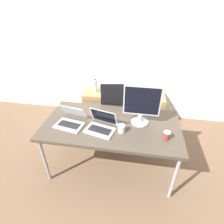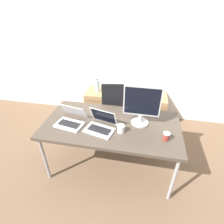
{
  "view_description": "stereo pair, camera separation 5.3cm",
  "coord_description": "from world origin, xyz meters",
  "px_view_note": "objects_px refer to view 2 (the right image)",
  "views": [
    {
      "loc": [
        0.3,
        -1.75,
        2.11
      ],
      "look_at": [
        0.0,
        0.04,
        0.92
      ],
      "focal_mm": 28.0,
      "sensor_mm": 36.0,
      "label": 1
    },
    {
      "loc": [
        0.35,
        -1.74,
        2.11
      ],
      "look_at": [
        0.0,
        0.04,
        0.92
      ],
      "focal_mm": 28.0,
      "sensor_mm": 36.0,
      "label": 2
    }
  ],
  "objects_px": {
    "cabinet_right": "(153,110)",
    "laptop_left": "(71,120)",
    "cabinet_left": "(98,104)",
    "coffee_cup_white": "(121,129)",
    "office_chair": "(116,116)",
    "mouse": "(117,124)",
    "water_bottle": "(97,85)",
    "monitor": "(142,105)",
    "laptop_right": "(101,125)",
    "coffee_cup_brown": "(166,136)"
  },
  "relations": [
    {
      "from": "cabinet_right",
      "to": "water_bottle",
      "type": "bearing_deg",
      "value": 179.89
    },
    {
      "from": "cabinet_right",
      "to": "laptop_right",
      "type": "relative_size",
      "value": 1.52
    },
    {
      "from": "laptop_right",
      "to": "monitor",
      "type": "bearing_deg",
      "value": 23.73
    },
    {
      "from": "monitor",
      "to": "water_bottle",
      "type": "bearing_deg",
      "value": 127.73
    },
    {
      "from": "cabinet_left",
      "to": "coffee_cup_brown",
      "type": "height_order",
      "value": "coffee_cup_brown"
    },
    {
      "from": "cabinet_left",
      "to": "monitor",
      "type": "relative_size",
      "value": 1.14
    },
    {
      "from": "cabinet_right",
      "to": "monitor",
      "type": "height_order",
      "value": "monitor"
    },
    {
      "from": "water_bottle",
      "to": "monitor",
      "type": "xyz_separation_m",
      "value": [
        0.87,
        -1.13,
        0.32
      ]
    },
    {
      "from": "cabinet_left",
      "to": "mouse",
      "type": "bearing_deg",
      "value": -64.23
    },
    {
      "from": "monitor",
      "to": "coffee_cup_brown",
      "type": "relative_size",
      "value": 5.54
    },
    {
      "from": "water_bottle",
      "to": "laptop_right",
      "type": "bearing_deg",
      "value": -72.81
    },
    {
      "from": "water_bottle",
      "to": "mouse",
      "type": "xyz_separation_m",
      "value": [
        0.59,
        -1.23,
        0.07
      ]
    },
    {
      "from": "cabinet_left",
      "to": "coffee_cup_white",
      "type": "bearing_deg",
      "value": -63.81
    },
    {
      "from": "laptop_left",
      "to": "laptop_right",
      "type": "relative_size",
      "value": 0.99
    },
    {
      "from": "water_bottle",
      "to": "coffee_cup_brown",
      "type": "xyz_separation_m",
      "value": [
        1.18,
        -1.38,
        0.11
      ]
    },
    {
      "from": "cabinet_left",
      "to": "office_chair",
      "type": "bearing_deg",
      "value": -46.49
    },
    {
      "from": "laptop_right",
      "to": "coffee_cup_brown",
      "type": "distance_m",
      "value": 0.77
    },
    {
      "from": "cabinet_right",
      "to": "coffee_cup_brown",
      "type": "bearing_deg",
      "value": -86.96
    },
    {
      "from": "office_chair",
      "to": "water_bottle",
      "type": "height_order",
      "value": "office_chair"
    },
    {
      "from": "coffee_cup_brown",
      "to": "laptop_left",
      "type": "bearing_deg",
      "value": 175.4
    },
    {
      "from": "mouse",
      "to": "monitor",
      "type": "bearing_deg",
      "value": 19.46
    },
    {
      "from": "cabinet_left",
      "to": "cabinet_right",
      "type": "height_order",
      "value": "same"
    },
    {
      "from": "laptop_left",
      "to": "mouse",
      "type": "distance_m",
      "value": 0.59
    },
    {
      "from": "laptop_left",
      "to": "water_bottle",
      "type": "bearing_deg",
      "value": 90.41
    },
    {
      "from": "office_chair",
      "to": "water_bottle",
      "type": "xyz_separation_m",
      "value": [
        -0.46,
        0.49,
        0.31
      ]
    },
    {
      "from": "office_chair",
      "to": "mouse",
      "type": "xyz_separation_m",
      "value": [
        0.13,
        -0.74,
        0.38
      ]
    },
    {
      "from": "monitor",
      "to": "coffee_cup_white",
      "type": "xyz_separation_m",
      "value": [
        -0.21,
        -0.22,
        -0.22
      ]
    },
    {
      "from": "water_bottle",
      "to": "coffee_cup_brown",
      "type": "height_order",
      "value": "coffee_cup_brown"
    },
    {
      "from": "cabinet_left",
      "to": "water_bottle",
      "type": "relative_size",
      "value": 2.27
    },
    {
      "from": "laptop_left",
      "to": "monitor",
      "type": "bearing_deg",
      "value": 10.55
    },
    {
      "from": "cabinet_right",
      "to": "water_bottle",
      "type": "height_order",
      "value": "water_bottle"
    },
    {
      "from": "cabinet_right",
      "to": "coffee_cup_brown",
      "type": "distance_m",
      "value": 1.48
    },
    {
      "from": "cabinet_left",
      "to": "coffee_cup_brown",
      "type": "relative_size",
      "value": 6.3
    },
    {
      "from": "office_chair",
      "to": "mouse",
      "type": "bearing_deg",
      "value": -79.96
    },
    {
      "from": "office_chair",
      "to": "cabinet_left",
      "type": "height_order",
      "value": "office_chair"
    },
    {
      "from": "coffee_cup_brown",
      "to": "cabinet_right",
      "type": "bearing_deg",
      "value": 93.04
    },
    {
      "from": "cabinet_right",
      "to": "mouse",
      "type": "relative_size",
      "value": 9.83
    },
    {
      "from": "cabinet_left",
      "to": "cabinet_right",
      "type": "bearing_deg",
      "value": 0.0
    },
    {
      "from": "coffee_cup_brown",
      "to": "monitor",
      "type": "bearing_deg",
      "value": 140.19
    },
    {
      "from": "cabinet_right",
      "to": "coffee_cup_white",
      "type": "distance_m",
      "value": 1.51
    },
    {
      "from": "laptop_left",
      "to": "mouse",
      "type": "relative_size",
      "value": 6.38
    },
    {
      "from": "office_chair",
      "to": "laptop_right",
      "type": "height_order",
      "value": "office_chair"
    },
    {
      "from": "cabinet_right",
      "to": "laptop_left",
      "type": "distance_m",
      "value": 1.77
    },
    {
      "from": "office_chair",
      "to": "laptop_right",
      "type": "relative_size",
      "value": 2.77
    },
    {
      "from": "laptop_left",
      "to": "mouse",
      "type": "xyz_separation_m",
      "value": [
        0.58,
        0.06,
        -0.03
      ]
    },
    {
      "from": "laptop_left",
      "to": "coffee_cup_white",
      "type": "bearing_deg",
      "value": -5.06
    },
    {
      "from": "cabinet_left",
      "to": "cabinet_right",
      "type": "distance_m",
      "value": 1.1
    },
    {
      "from": "office_chair",
      "to": "monitor",
      "type": "height_order",
      "value": "monitor"
    },
    {
      "from": "laptop_left",
      "to": "monitor",
      "type": "distance_m",
      "value": 0.9
    },
    {
      "from": "cabinet_left",
      "to": "laptop_right",
      "type": "bearing_deg",
      "value": -72.79
    }
  ]
}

